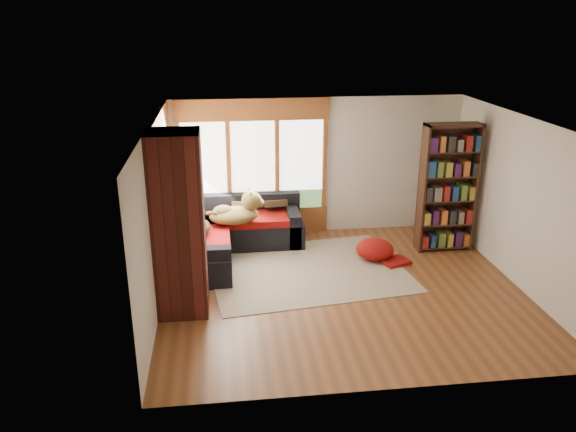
{
  "coord_description": "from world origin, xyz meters",
  "views": [
    {
      "loc": [
        -1.78,
        -7.65,
        4.04
      ],
      "look_at": [
        -0.75,
        0.79,
        0.95
      ],
      "focal_mm": 35.0,
      "sensor_mm": 36.0,
      "label": 1
    }
  ],
  "objects_px": {
    "bookshelf": "(448,188)",
    "area_rug": "(307,270)",
    "brick_chimney": "(179,225)",
    "sectional_sofa": "(215,236)",
    "pouf": "(375,249)",
    "dog_brindle": "(197,224)",
    "dog_tan": "(238,211)"
  },
  "relations": [
    {
      "from": "brick_chimney",
      "to": "dog_tan",
      "type": "bearing_deg",
      "value": 65.6
    },
    {
      "from": "pouf",
      "to": "dog_brindle",
      "type": "xyz_separation_m",
      "value": [
        -3.02,
        0.17,
        0.54
      ]
    },
    {
      "from": "sectional_sofa",
      "to": "dog_brindle",
      "type": "distance_m",
      "value": 0.7
    },
    {
      "from": "bookshelf",
      "to": "area_rug",
      "type": "bearing_deg",
      "value": -166.2
    },
    {
      "from": "pouf",
      "to": "dog_tan",
      "type": "distance_m",
      "value": 2.46
    },
    {
      "from": "brick_chimney",
      "to": "area_rug",
      "type": "xyz_separation_m",
      "value": [
        1.96,
        1.05,
        -1.29
      ]
    },
    {
      "from": "sectional_sofa",
      "to": "bookshelf",
      "type": "height_order",
      "value": "bookshelf"
    },
    {
      "from": "sectional_sofa",
      "to": "dog_tan",
      "type": "distance_m",
      "value": 0.66
    },
    {
      "from": "brick_chimney",
      "to": "area_rug",
      "type": "distance_m",
      "value": 2.57
    },
    {
      "from": "dog_tan",
      "to": "dog_brindle",
      "type": "height_order",
      "value": "dog_tan"
    },
    {
      "from": "sectional_sofa",
      "to": "area_rug",
      "type": "relative_size",
      "value": 0.69
    },
    {
      "from": "bookshelf",
      "to": "dog_tan",
      "type": "height_order",
      "value": "bookshelf"
    },
    {
      "from": "brick_chimney",
      "to": "bookshelf",
      "type": "relative_size",
      "value": 1.14
    },
    {
      "from": "sectional_sofa",
      "to": "dog_brindle",
      "type": "height_order",
      "value": "dog_brindle"
    },
    {
      "from": "bookshelf",
      "to": "dog_tan",
      "type": "relative_size",
      "value": 2.34
    },
    {
      "from": "brick_chimney",
      "to": "pouf",
      "type": "xyz_separation_m",
      "value": [
        3.2,
        1.4,
        -1.11
      ]
    },
    {
      "from": "sectional_sofa",
      "to": "area_rug",
      "type": "distance_m",
      "value": 1.84
    },
    {
      "from": "pouf",
      "to": "brick_chimney",
      "type": "bearing_deg",
      "value": -156.43
    },
    {
      "from": "sectional_sofa",
      "to": "dog_brindle",
      "type": "xyz_separation_m",
      "value": [
        -0.27,
        -0.48,
        0.42
      ]
    },
    {
      "from": "bookshelf",
      "to": "pouf",
      "type": "height_order",
      "value": "bookshelf"
    },
    {
      "from": "area_rug",
      "to": "brick_chimney",
      "type": "bearing_deg",
      "value": -151.75
    },
    {
      "from": "sectional_sofa",
      "to": "area_rug",
      "type": "bearing_deg",
      "value": -33.13
    },
    {
      "from": "pouf",
      "to": "dog_tan",
      "type": "xyz_separation_m",
      "value": [
        -2.33,
        0.52,
        0.6
      ]
    },
    {
      "from": "brick_chimney",
      "to": "area_rug",
      "type": "height_order",
      "value": "brick_chimney"
    },
    {
      "from": "brick_chimney",
      "to": "bookshelf",
      "type": "xyz_separation_m",
      "value": [
        4.54,
        1.69,
        -0.16
      ]
    },
    {
      "from": "sectional_sofa",
      "to": "dog_brindle",
      "type": "bearing_deg",
      "value": -119.09
    },
    {
      "from": "sectional_sofa",
      "to": "dog_tan",
      "type": "bearing_deg",
      "value": -16.67
    },
    {
      "from": "brick_chimney",
      "to": "area_rug",
      "type": "relative_size",
      "value": 0.82
    },
    {
      "from": "brick_chimney",
      "to": "dog_tan",
      "type": "distance_m",
      "value": 2.17
    },
    {
      "from": "brick_chimney",
      "to": "bookshelf",
      "type": "height_order",
      "value": "brick_chimney"
    },
    {
      "from": "bookshelf",
      "to": "dog_brindle",
      "type": "bearing_deg",
      "value": -178.41
    },
    {
      "from": "area_rug",
      "to": "dog_tan",
      "type": "relative_size",
      "value": 3.26
    }
  ]
}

